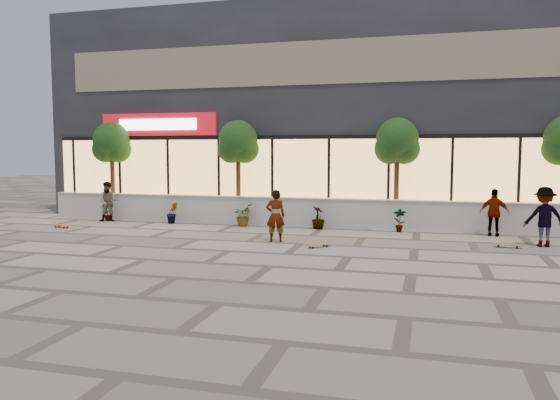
% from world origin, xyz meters
% --- Properties ---
extents(ground, '(80.00, 80.00, 0.00)m').
position_xyz_m(ground, '(0.00, 0.00, 0.00)').
color(ground, '#A3988E').
rests_on(ground, ground).
extents(planter_wall, '(22.00, 0.42, 1.04)m').
position_xyz_m(planter_wall, '(0.00, 7.00, 0.52)').
color(planter_wall, silver).
rests_on(planter_wall, ground).
extents(retail_building, '(24.00, 9.17, 8.50)m').
position_xyz_m(retail_building, '(-0.00, 12.49, 4.25)').
color(retail_building, '#232328').
rests_on(retail_building, ground).
extents(shrub_a, '(0.43, 0.29, 0.81)m').
position_xyz_m(shrub_a, '(-8.50, 6.45, 0.41)').
color(shrub_a, '#113514').
rests_on(shrub_a, ground).
extents(shrub_b, '(0.57, 0.57, 0.81)m').
position_xyz_m(shrub_b, '(-5.70, 6.45, 0.41)').
color(shrub_b, '#113514').
rests_on(shrub_b, ground).
extents(shrub_c, '(0.68, 0.77, 0.81)m').
position_xyz_m(shrub_c, '(-2.90, 6.45, 0.41)').
color(shrub_c, '#113514').
rests_on(shrub_c, ground).
extents(shrub_d, '(0.64, 0.64, 0.81)m').
position_xyz_m(shrub_d, '(-0.10, 6.45, 0.41)').
color(shrub_d, '#113514').
rests_on(shrub_d, ground).
extents(shrub_e, '(0.46, 0.35, 0.81)m').
position_xyz_m(shrub_e, '(2.70, 6.45, 0.41)').
color(shrub_e, '#113514').
rests_on(shrub_e, ground).
extents(tree_west, '(1.60, 1.50, 3.92)m').
position_xyz_m(tree_west, '(-9.00, 7.70, 2.99)').
color(tree_west, '#4B321A').
rests_on(tree_west, ground).
extents(tree_midwest, '(1.60, 1.50, 3.92)m').
position_xyz_m(tree_midwest, '(-3.50, 7.70, 2.99)').
color(tree_midwest, '#4B321A').
rests_on(tree_midwest, ground).
extents(tree_mideast, '(1.60, 1.50, 3.92)m').
position_xyz_m(tree_mideast, '(2.50, 7.70, 2.99)').
color(tree_mideast, '#4B321A').
rests_on(tree_mideast, ground).
extents(skater_center, '(0.66, 0.53, 1.58)m').
position_xyz_m(skater_center, '(-0.82, 3.47, 0.79)').
color(skater_center, silver).
rests_on(skater_center, ground).
extents(skater_left, '(0.93, 0.85, 1.55)m').
position_xyz_m(skater_left, '(-8.32, 6.30, 0.77)').
color(skater_left, '#8C7B5A').
rests_on(skater_left, ground).
extents(skater_right_near, '(0.95, 0.53, 1.53)m').
position_xyz_m(skater_right_near, '(5.67, 6.30, 0.76)').
color(skater_right_near, silver).
rests_on(skater_right_near, ground).
extents(skater_right_far, '(1.19, 0.79, 1.72)m').
position_xyz_m(skater_right_far, '(6.82, 4.68, 0.86)').
color(skater_right_far, maroon).
rests_on(skater_right_far, ground).
extents(skateboard_center, '(0.69, 0.72, 0.10)m').
position_xyz_m(skateboard_center, '(0.62, 2.84, 0.08)').
color(skateboard_center, olive).
rests_on(skateboard_center, ground).
extents(skateboard_left, '(0.81, 0.44, 0.09)m').
position_xyz_m(skateboard_left, '(-9.01, 4.36, 0.08)').
color(skateboard_left, '#B04C21').
rests_on(skateboard_left, ground).
extents(skateboard_right_near, '(0.81, 0.31, 0.10)m').
position_xyz_m(skateboard_right_near, '(5.81, 4.19, 0.08)').
color(skateboard_right_near, brown).
rests_on(skateboard_right_near, ground).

